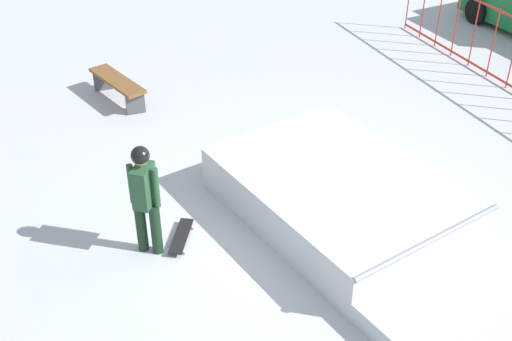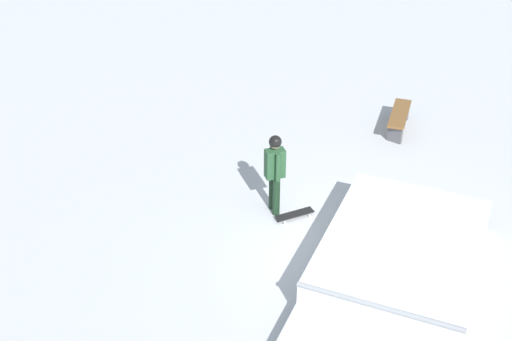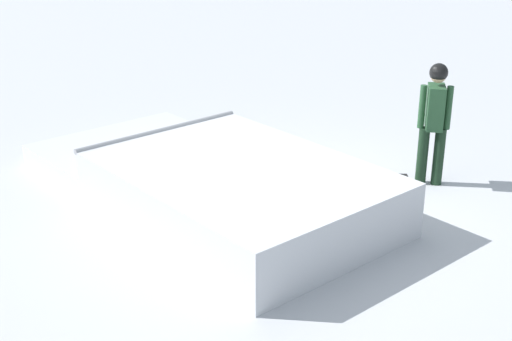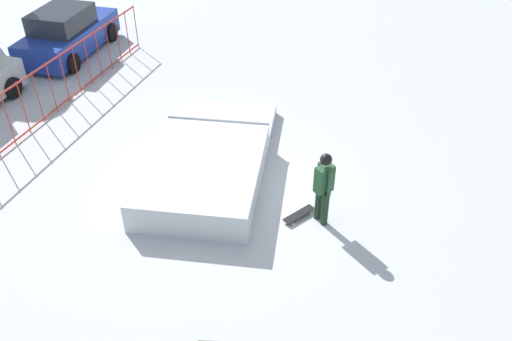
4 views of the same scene
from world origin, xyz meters
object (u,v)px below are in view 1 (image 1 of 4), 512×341
(skateboard, at_px, (181,236))
(park_bench, at_px, (118,85))
(skate_ramp, at_px, (359,213))
(skater, at_px, (145,193))

(skateboard, xyz_separation_m, park_bench, (-4.63, -0.08, 0.28))
(skate_ramp, bearing_deg, park_bench, -168.43)
(skater, height_order, skateboard, skater)
(skater, distance_m, park_bench, 4.75)
(skate_ramp, xyz_separation_m, skater, (-0.59, -2.97, 0.69))
(skater, relative_size, park_bench, 1.05)
(skater, xyz_separation_m, skateboard, (-0.07, 0.46, -0.93))
(skater, xyz_separation_m, park_bench, (-4.69, 0.38, -0.65))
(park_bench, bearing_deg, skate_ramp, 26.16)
(skateboard, bearing_deg, skate_ramp, -77.00)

